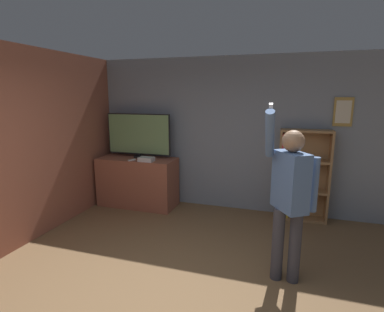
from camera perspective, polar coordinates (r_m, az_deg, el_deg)
wall_back at (r=5.40m, az=5.61°, el=4.14°), size 6.52×0.09×2.70m
wall_side_brick at (r=5.08m, az=-24.75°, el=2.65°), size 0.06×4.60×2.70m
tv_ledge at (r=5.71m, az=-10.26°, el=-4.84°), size 1.43×0.61×0.90m
television at (r=5.61m, az=-10.13°, el=3.98°), size 1.24×0.22×0.81m
game_console at (r=5.30m, az=-8.68°, el=-0.62°), size 0.26×0.18×0.08m
remote_loose at (r=5.40m, az=-11.38°, el=-0.76°), size 0.10×0.14×0.02m
bookshelf at (r=5.24m, az=19.62°, el=-3.76°), size 0.80×0.28×1.50m
person at (r=3.36m, az=18.12°, el=-6.67°), size 0.55×0.55×1.97m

